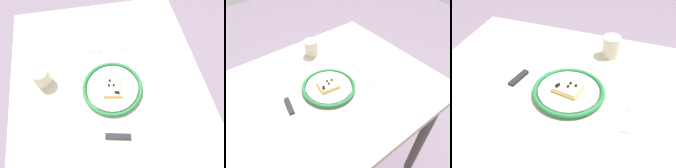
{
  "view_description": "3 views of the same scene",
  "coord_description": "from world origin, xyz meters",
  "views": [
    {
      "loc": [
        0.32,
        -0.05,
        1.48
      ],
      "look_at": [
        -0.04,
        0.01,
        0.78
      ],
      "focal_mm": 32.09,
      "sensor_mm": 36.0,
      "label": 1
    },
    {
      "loc": [
        0.36,
        0.57,
        1.45
      ],
      "look_at": [
        -0.05,
        0.04,
        0.8
      ],
      "focal_mm": 34.77,
      "sensor_mm": 36.0,
      "label": 2
    },
    {
      "loc": [
        -0.22,
        0.63,
        1.37
      ],
      "look_at": [
        -0.0,
        0.01,
        0.81
      ],
      "focal_mm": 43.57,
      "sensor_mm": 36.0,
      "label": 3
    }
  ],
  "objects": [
    {
      "name": "ground_plane",
      "position": [
        0.0,
        0.0,
        0.0
      ],
      "size": [
        6.0,
        6.0,
        0.0
      ],
      "primitive_type": "plane",
      "color": "slate"
    },
    {
      "name": "dining_table",
      "position": [
        0.0,
        0.0,
        0.67
      ],
      "size": [
        1.0,
        0.77,
        0.77
      ],
      "color": "#BCB29E",
      "rests_on": "ground_plane"
    },
    {
      "name": "plate",
      "position": [
        -0.02,
        0.01,
        0.78
      ],
      "size": [
        0.24,
        0.24,
        0.02
      ],
      "color": "white",
      "rests_on": "dining_table"
    },
    {
      "name": "pizza_slice_near",
      "position": [
        -0.02,
        0.01,
        0.79
      ],
      "size": [
        0.1,
        0.09,
        0.03
      ],
      "color": "tan",
      "rests_on": "plate"
    },
    {
      "name": "knife",
      "position": [
        0.17,
        0.03,
        0.77
      ],
      "size": [
        0.07,
        0.24,
        0.01
      ],
      "color": "silver",
      "rests_on": "dining_table"
    },
    {
      "name": "fork",
      "position": [
        -0.22,
        0.02,
        0.77
      ],
      "size": [
        0.02,
        0.2,
        0.0
      ],
      "color": "silver",
      "rests_on": "dining_table"
    },
    {
      "name": "cup",
      "position": [
        -0.1,
        -0.25,
        0.81
      ],
      "size": [
        0.07,
        0.07,
        0.08
      ],
      "primitive_type": "cylinder",
      "color": "beige",
      "rests_on": "dining_table"
    }
  ]
}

